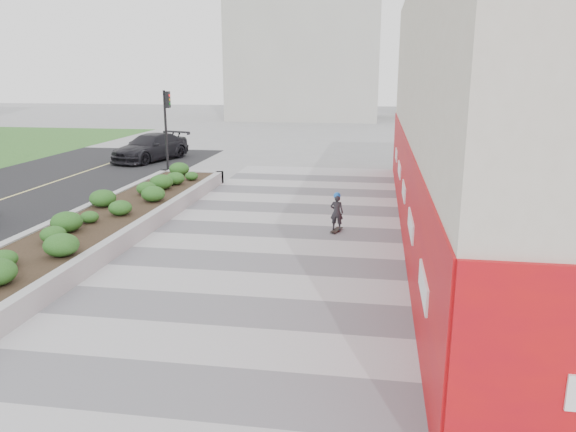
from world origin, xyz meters
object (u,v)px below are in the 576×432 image
traffic_signal_near (167,120)px  skateboarder (337,212)px  car_dark (151,147)px  planter (103,221)px

traffic_signal_near → skateboarder: (9.10, -9.10, -2.09)m
car_dark → traffic_signal_near: bearing=-40.2°
planter → car_dark: size_ratio=3.35×
traffic_signal_near → car_dark: 5.67m
planter → car_dark: (-4.55, 15.00, 0.36)m
skateboarder → car_dark: car_dark is taller
skateboarder → planter: bearing=-153.5°
planter → skateboarder: 7.51m
planter → traffic_signal_near: bearing=99.3°
skateboarder → traffic_signal_near: bearing=150.7°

